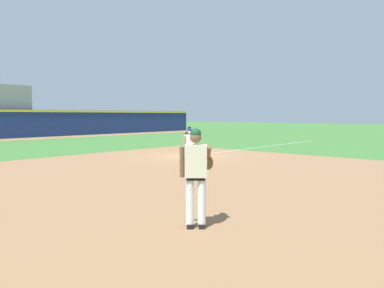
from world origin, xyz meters
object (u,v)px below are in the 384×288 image
at_px(pitcher, 197,172).
at_px(umpire, 189,138).
at_px(first_base_bag, 189,155).
at_px(first_baseman, 193,141).
at_px(baseball, 199,178).
at_px(baserunner, 190,142).

relative_size(pitcher, umpire, 1.27).
distance_m(first_base_bag, pitcher, 12.17).
bearing_deg(first_base_bag, first_baseman, 24.84).
xyz_separation_m(first_base_bag, first_baseman, (0.65, 0.30, 0.69)).
xyz_separation_m(baseball, baserunner, (4.20, 4.10, 0.76)).
bearing_deg(first_baseman, baseball, -137.41).
bearing_deg(baserunner, pitcher, -138.04).
distance_m(pitcher, baserunner, 11.13).
distance_m(first_base_bag, first_baseman, 0.99).
height_order(first_baseman, baserunner, baserunner).
xyz_separation_m(baserunner, umpire, (2.32, 2.10, 0.00)).
height_order(pitcher, umpire, pitcher).
bearing_deg(first_base_bag, pitcher, -137.80).
bearing_deg(first_baseman, first_base_bag, -155.16).
bearing_deg(first_baseman, umpire, 48.61).
xyz_separation_m(first_base_bag, umpire, (1.62, 1.40, 0.75)).
bearing_deg(pitcher, baseball, 39.30).
bearing_deg(first_base_bag, baseball, -135.58).
height_order(first_base_bag, baserunner, baserunner).
xyz_separation_m(first_base_bag, pitcher, (-8.98, -8.14, 1.01)).
bearing_deg(baserunner, first_baseman, 36.51).
height_order(first_base_bag, pitcher, pitcher).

